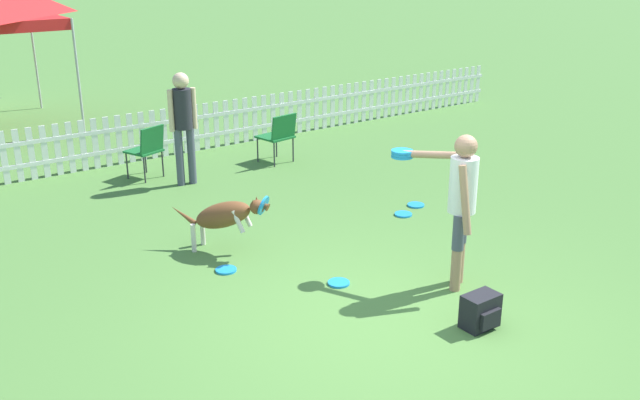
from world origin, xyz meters
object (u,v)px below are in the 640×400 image
leaping_dog (225,215)px  frisbee_far_scatter (226,270)px  frisbee_midfield (339,283)px  frisbee_near_handler (403,214)px  spectator_standing (183,118)px  handler_person (459,193)px  folding_chair_center (279,134)px  frisbee_near_dog (416,205)px  folding_chair_blue_left (147,147)px  backpack_on_grass (481,311)px

leaping_dog → frisbee_far_scatter: bearing=25.4°
frisbee_midfield → frisbee_near_handler: bearing=30.1°
spectator_standing → handler_person: bearing=106.6°
frisbee_far_scatter → spectator_standing: bearing=71.7°
frisbee_far_scatter → folding_chair_center: (2.68, 3.09, 0.47)m
leaping_dog → frisbee_far_scatter: 0.67m
frisbee_near_dog → folding_chair_blue_left: bearing=126.9°
frisbee_far_scatter → folding_chair_center: size_ratio=0.28×
frisbee_far_scatter → handler_person: bearing=-43.7°
frisbee_midfield → frisbee_far_scatter: same height
frisbee_near_handler → folding_chair_blue_left: (-2.06, 3.40, 0.48)m
handler_person → frisbee_near_handler: handler_person is taller
handler_person → leaping_dog: handler_person is taller
leaping_dog → frisbee_near_dog: bearing=141.9°
frisbee_far_scatter → frisbee_midfield: bearing=-50.4°
leaping_dog → backpack_on_grass: bearing=75.3°
leaping_dog → folding_chair_center: size_ratio=1.35×
handler_person → folding_chair_center: 4.88m
backpack_on_grass → spectator_standing: size_ratio=0.21×
backpack_on_grass → folding_chair_center: bearing=76.2°
leaping_dog → folding_chair_blue_left: folding_chair_blue_left is taller
frisbee_midfield → folding_chair_center: (1.88, 4.05, 0.47)m
backpack_on_grass → leaping_dog: bearing=110.4°
frisbee_midfield → frisbee_far_scatter: (-0.80, 0.97, 0.00)m
leaping_dog → frisbee_near_dog: (2.83, -0.15, -0.44)m
frisbee_far_scatter → folding_chair_center: bearing=49.1°
frisbee_near_dog → folding_chair_blue_left: (-2.44, 3.24, 0.48)m
spectator_standing → backpack_on_grass: bearing=100.8°
handler_person → frisbee_far_scatter: handler_person is taller
folding_chair_center → spectator_standing: spectator_standing is taller
frisbee_far_scatter → spectator_standing: spectator_standing is taller
leaping_dog → folding_chair_blue_left: bearing=-132.3°
folding_chair_blue_left → spectator_standing: 0.83m
frisbee_midfield → frisbee_near_dog: bearing=29.0°
frisbee_midfield → folding_chair_center: 4.49m
frisbee_near_dog → frisbee_midfield: (-2.28, -1.26, 0.00)m
spectator_standing → frisbee_near_dog: bearing=135.2°
handler_person → folding_chair_blue_left: (-1.11, 5.21, -0.52)m
frisbee_near_handler → frisbee_midfield: 2.20m
frisbee_near_dog → folding_chair_blue_left: folding_chair_blue_left is taller
folding_chair_center → spectator_standing: (-1.69, -0.11, 0.51)m
frisbee_far_scatter → folding_chair_blue_left: 3.63m
frisbee_near_handler → frisbee_midfield: bearing=-149.9°
folding_chair_center → folding_chair_blue_left: bearing=-21.4°
folding_chair_center → frisbee_midfield: bearing=56.2°
leaping_dog → frisbee_near_dog: 2.86m
handler_person → frisbee_near_dog: bearing=20.9°
folding_chair_blue_left → folding_chair_center: (2.04, -0.45, -0.01)m
folding_chair_center → backpack_on_grass: bearing=67.3°
leaping_dog → folding_chair_center: bearing=-167.6°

